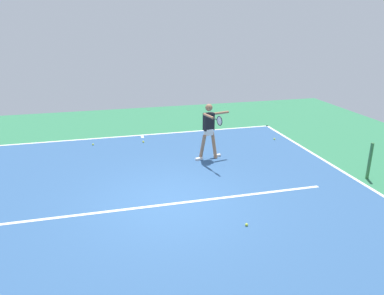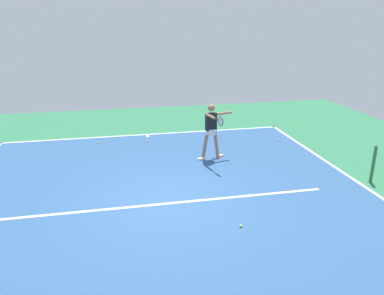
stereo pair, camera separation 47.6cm
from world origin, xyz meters
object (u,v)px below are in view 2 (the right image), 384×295
object	(u,v)px
tennis_ball_near_player	(148,141)
tennis_ball_centre_court	(241,226)
tennis_ball_by_sideline	(98,143)
tennis_player	(212,128)
tennis_ball_near_service_line	(280,140)
net_post	(373,164)

from	to	relation	value
tennis_ball_near_player	tennis_ball_centre_court	world-z (taller)	same
tennis_ball_by_sideline	tennis_ball_centre_court	bearing A→B (deg)	116.30
tennis_player	tennis_ball_by_sideline	size ratio (longest dim) A/B	27.65
tennis_ball_near_service_line	tennis_ball_centre_court	distance (m)	6.48
tennis_ball_by_sideline	tennis_ball_centre_court	world-z (taller)	same
net_post	tennis_player	size ratio (longest dim) A/B	0.59
tennis_ball_near_service_line	tennis_ball_centre_court	bearing A→B (deg)	58.34
tennis_ball_by_sideline	tennis_ball_near_service_line	bearing A→B (deg)	170.97
tennis_ball_centre_court	tennis_ball_near_service_line	bearing A→B (deg)	-121.66
tennis_ball_near_service_line	net_post	bearing A→B (deg)	103.21
net_post	tennis_ball_near_player	distance (m)	7.56
net_post	tennis_ball_by_sideline	xyz separation A→B (m)	(7.57, -5.02, -0.50)
tennis_ball_near_player	tennis_ball_by_sideline	bearing A→B (deg)	-4.89
tennis_ball_near_service_line	tennis_ball_near_player	bearing A→B (deg)	-10.55
tennis_ball_by_sideline	tennis_ball_centre_court	size ratio (longest dim) A/B	1.00
net_post	tennis_ball_centre_court	bearing A→B (deg)	19.72
tennis_player	tennis_ball_centre_court	size ratio (longest dim) A/B	27.65
net_post	tennis_ball_by_sideline	size ratio (longest dim) A/B	16.21
tennis_player	tennis_ball_near_player	size ratio (longest dim) A/B	27.65
net_post	tennis_ball_by_sideline	world-z (taller)	net_post
tennis_ball_near_service_line	tennis_ball_by_sideline	xyz separation A→B (m)	(6.65, -1.06, 0.00)
tennis_ball_near_player	net_post	bearing A→B (deg)	139.89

